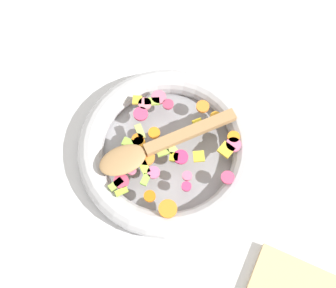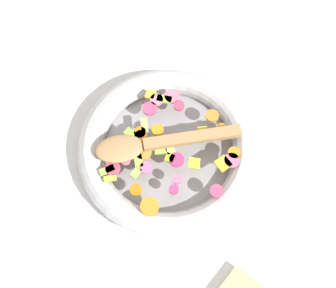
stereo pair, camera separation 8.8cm
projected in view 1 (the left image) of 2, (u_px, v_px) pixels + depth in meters
ground_plane at (168, 154)px, 0.93m from camera, size 4.00×4.00×0.00m
skillet at (168, 149)px, 0.91m from camera, size 0.35×0.35×0.05m
chopped_vegetables at (168, 147)px, 0.88m from camera, size 0.25×0.25×0.01m
wooden_spoon at (153, 147)px, 0.87m from camera, size 0.23×0.21×0.01m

